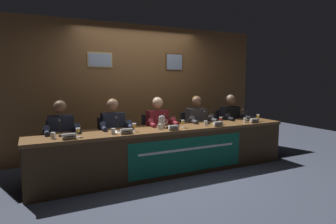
{
  "coord_description": "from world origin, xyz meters",
  "views": [
    {
      "loc": [
        -1.98,
        -4.04,
        1.52
      ],
      "look_at": [
        0.0,
        0.0,
        0.99
      ],
      "focal_mm": 29.89,
      "sensor_mm": 36.0,
      "label": 1
    }
  ],
  "objects_px": {
    "juice_glass_far_left": "(78,131)",
    "nameplate_left": "(127,131)",
    "water_cup_far_left": "(53,136)",
    "water_cup_right": "(206,123)",
    "water_pitcher_central": "(162,122)",
    "microphone_center": "(167,123)",
    "chair_right": "(193,136)",
    "nameplate_far_left": "(69,136)",
    "document_stack_left": "(122,132)",
    "nameplate_right": "(218,124)",
    "water_cup_center": "(160,127)",
    "water_cup_far_right": "(245,120)",
    "conference_table": "(171,142)",
    "panelist_center": "(159,127)",
    "panelist_far_left": "(62,134)",
    "chair_far_left": "(61,149)",
    "juice_glass_far_right": "(258,116)",
    "chair_left": "(111,144)",
    "microphone_right": "(207,119)",
    "chair_far_right": "(226,132)",
    "panelist_right": "(198,123)",
    "juice_glass_right": "(221,119)",
    "chair_center": "(155,140)",
    "nameplate_center": "(174,128)",
    "nameplate_far_right": "(255,120)",
    "microphone_far_left": "(60,131)",
    "microphone_far_right": "(246,117)",
    "microphone_left": "(118,127)",
    "panelist_left": "(114,130)",
    "juice_glass_center": "(183,122)",
    "panelist_far_right": "(232,121)"
  },
  "relations": [
    {
      "from": "panelist_far_left",
      "to": "water_cup_center",
      "type": "height_order",
      "value": "panelist_far_left"
    },
    {
      "from": "water_cup_right",
      "to": "water_cup_far_right",
      "type": "bearing_deg",
      "value": -1.07
    },
    {
      "from": "panelist_far_left",
      "to": "panelist_right",
      "type": "xyz_separation_m",
      "value": [
        2.4,
        0.0,
        0.0
      ]
    },
    {
      "from": "panelist_left",
      "to": "water_pitcher_central",
      "type": "xyz_separation_m",
      "value": [
        0.68,
        -0.36,
        0.14
      ]
    },
    {
      "from": "microphone_far_right",
      "to": "microphone_far_left",
      "type": "bearing_deg",
      "value": 179.32
    },
    {
      "from": "microphone_right",
      "to": "water_cup_right",
      "type": "bearing_deg",
      "value": -130.48
    },
    {
      "from": "water_cup_far_right",
      "to": "panelist_far_right",
      "type": "bearing_deg",
      "value": 76.54
    },
    {
      "from": "nameplate_center",
      "to": "juice_glass_center",
      "type": "xyz_separation_m",
      "value": [
        0.24,
        0.14,
        0.05
      ]
    },
    {
      "from": "chair_right",
      "to": "document_stack_left",
      "type": "height_order",
      "value": "chair_right"
    },
    {
      "from": "juice_glass_far_left",
      "to": "water_cup_right",
      "type": "distance_m",
      "value": 2.07
    },
    {
      "from": "water_cup_far_left",
      "to": "microphone_right",
      "type": "height_order",
      "value": "microphone_right"
    },
    {
      "from": "juice_glass_far_left",
      "to": "microphone_left",
      "type": "xyz_separation_m",
      "value": [
        0.59,
        0.13,
        -0.01
      ]
    },
    {
      "from": "nameplate_left",
      "to": "water_pitcher_central",
      "type": "distance_m",
      "value": 0.7
    },
    {
      "from": "nameplate_far_left",
      "to": "nameplate_left",
      "type": "xyz_separation_m",
      "value": [
        0.78,
        0.01,
        -0.0
      ]
    },
    {
      "from": "water_cup_center",
      "to": "chair_far_right",
      "type": "height_order",
      "value": "chair_far_right"
    },
    {
      "from": "microphone_center",
      "to": "chair_far_right",
      "type": "xyz_separation_m",
      "value": [
        1.63,
        0.57,
        -0.39
      ]
    },
    {
      "from": "water_cup_right",
      "to": "water_pitcher_central",
      "type": "relative_size",
      "value": 0.4
    },
    {
      "from": "chair_left",
      "to": "nameplate_left",
      "type": "xyz_separation_m",
      "value": [
        0.02,
        -0.8,
        0.36
      ]
    },
    {
      "from": "microphone_left",
      "to": "nameplate_right",
      "type": "xyz_separation_m",
      "value": [
        1.64,
        -0.24,
        -0.03
      ]
    },
    {
      "from": "chair_far_right",
      "to": "water_pitcher_central",
      "type": "height_order",
      "value": "water_pitcher_central"
    },
    {
      "from": "conference_table",
      "to": "panelist_center",
      "type": "height_order",
      "value": "panelist_center"
    },
    {
      "from": "chair_left",
      "to": "water_cup_far_left",
      "type": "bearing_deg",
      "value": -144.4
    },
    {
      "from": "microphone_left",
      "to": "panelist_right",
      "type": "bearing_deg",
      "value": 12.98
    },
    {
      "from": "nameplate_left",
      "to": "nameplate_center",
      "type": "bearing_deg",
      "value": -2.14
    },
    {
      "from": "water_cup_center",
      "to": "nameplate_far_right",
      "type": "xyz_separation_m",
      "value": [
        1.82,
        -0.12,
        0.0
      ]
    },
    {
      "from": "juice_glass_far_right",
      "to": "chair_left",
      "type": "bearing_deg",
      "value": 165.37
    },
    {
      "from": "chair_far_right",
      "to": "nameplate_far_left",
      "type": "bearing_deg",
      "value": -165.65
    },
    {
      "from": "nameplate_left",
      "to": "water_cup_far_left",
      "type": "bearing_deg",
      "value": 173.11
    },
    {
      "from": "nameplate_center",
      "to": "nameplate_far_left",
      "type": "bearing_deg",
      "value": 179.47
    },
    {
      "from": "nameplate_center",
      "to": "chair_far_right",
      "type": "relative_size",
      "value": 0.19
    },
    {
      "from": "water_cup_far_right",
      "to": "nameplate_right",
      "type": "bearing_deg",
      "value": -170.6
    },
    {
      "from": "microphone_far_left",
      "to": "microphone_center",
      "type": "bearing_deg",
      "value": -1.73
    },
    {
      "from": "juice_glass_far_left",
      "to": "nameplate_left",
      "type": "height_order",
      "value": "juice_glass_far_left"
    },
    {
      "from": "panelist_right",
      "to": "water_cup_far_right",
      "type": "height_order",
      "value": "panelist_right"
    },
    {
      "from": "conference_table",
      "to": "water_cup_right",
      "type": "bearing_deg",
      "value": -2.58
    },
    {
      "from": "panelist_far_left",
      "to": "water_cup_far_left",
      "type": "height_order",
      "value": "panelist_far_left"
    },
    {
      "from": "water_cup_far_left",
      "to": "panelist_right",
      "type": "relative_size",
      "value": 0.07
    },
    {
      "from": "water_cup_far_left",
      "to": "document_stack_left",
      "type": "height_order",
      "value": "water_cup_far_left"
    },
    {
      "from": "juice_glass_far_right",
      "to": "panelist_far_right",
      "type": "bearing_deg",
      "value": 113.45
    },
    {
      "from": "water_cup_center",
      "to": "chair_far_left",
      "type": "bearing_deg",
      "value": 154.01
    },
    {
      "from": "nameplate_left",
      "to": "juice_glass_right",
      "type": "bearing_deg",
      "value": 4.1
    },
    {
      "from": "panelist_left",
      "to": "nameplate_left",
      "type": "distance_m",
      "value": 0.6
    },
    {
      "from": "chair_far_left",
      "to": "panelist_center",
      "type": "xyz_separation_m",
      "value": [
        1.6,
        -0.2,
        0.28
      ]
    },
    {
      "from": "water_pitcher_central",
      "to": "document_stack_left",
      "type": "distance_m",
      "value": 0.7
    },
    {
      "from": "nameplate_right",
      "to": "water_cup_center",
      "type": "bearing_deg",
      "value": 172.04
    },
    {
      "from": "chair_center",
      "to": "water_pitcher_central",
      "type": "relative_size",
      "value": 4.22
    },
    {
      "from": "juice_glass_far_left",
      "to": "microphone_far_right",
      "type": "distance_m",
      "value": 3.06
    },
    {
      "from": "juice_glass_far_left",
      "to": "document_stack_left",
      "type": "height_order",
      "value": "juice_glass_far_left"
    },
    {
      "from": "water_cup_far_right",
      "to": "microphone_far_right",
      "type": "bearing_deg",
      "value": 44.89
    },
    {
      "from": "microphone_center",
      "to": "chair_right",
      "type": "distance_m",
      "value": 1.08
    }
  ]
}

